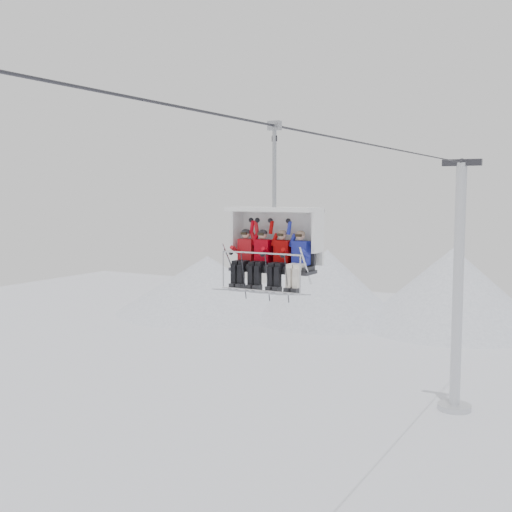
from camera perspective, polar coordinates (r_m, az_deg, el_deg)
The scene contains 8 objects.
ridgeline at distance 56.17m, azimuth 20.03°, elevation -3.82°, with size 72.00×21.00×7.00m.
lift_tower_right at distance 35.95m, azimuth 17.48°, elevation -4.15°, with size 2.00×1.80×13.48m.
haul_cable at distance 14.68m, azimuth 0.00°, elevation 11.83°, with size 0.06×0.06×50.00m, color #2E2D32.
chairlift_carrier at distance 15.52m, azimuth 1.83°, elevation 1.68°, with size 2.24×1.17×3.98m.
skier_far_left at distance 15.65m, azimuth -1.06°, elevation 0.02°, with size 0.38×1.69×1.54m.
skier_center_left at distance 15.42m, azimuth 0.43°, elevation -0.07°, with size 0.38×1.69×1.54m.
skier_center_right at distance 15.17m, azimuth 2.18°, elevation -0.16°, with size 0.38×1.69×1.54m.
skier_far_right at distance 14.96m, azimuth 3.81°, elevation -0.25°, with size 0.38×1.69×1.54m.
Camera 1 is at (7.14, -12.73, 11.71)m, focal length 45.00 mm.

